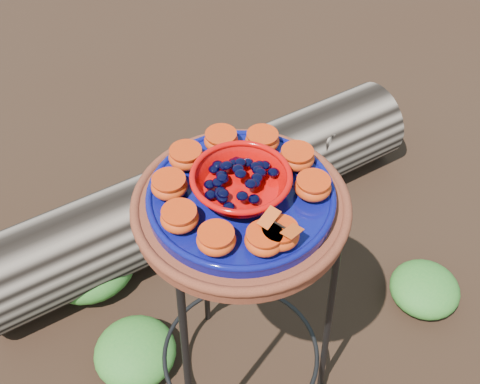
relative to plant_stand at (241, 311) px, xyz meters
name	(u,v)px	position (x,y,z in m)	size (l,w,h in m)	color
ground	(241,379)	(0.00, 0.00, -0.35)	(60.00, 60.00, 0.00)	black
plant_stand	(241,311)	(0.00, 0.00, 0.00)	(0.44, 0.44, 0.70)	black
terracotta_saucer	(241,208)	(0.00, 0.00, 0.37)	(0.41, 0.41, 0.03)	#572214
cobalt_plate	(241,198)	(0.00, 0.00, 0.40)	(0.35, 0.35, 0.02)	#03084E
red_bowl	(241,184)	(0.00, 0.00, 0.43)	(0.18, 0.18, 0.05)	#C60805
glass_gems	(241,170)	(0.00, 0.00, 0.47)	(0.14, 0.14, 0.02)	black
orange_half_0	(280,235)	(0.01, -0.13, 0.43)	(0.07, 0.07, 0.04)	#CF4A0A
orange_half_1	(313,187)	(0.12, -0.06, 0.43)	(0.07, 0.07, 0.04)	#CF4A0A
orange_half_2	(297,158)	(0.13, 0.02, 0.43)	(0.07, 0.07, 0.04)	#CF4A0A
orange_half_3	(262,141)	(0.09, 0.09, 0.43)	(0.07, 0.07, 0.04)	#CF4A0A
orange_half_4	(221,141)	(0.02, 0.13, 0.43)	(0.07, 0.07, 0.04)	#CF4A0A
orange_half_5	(186,157)	(-0.06, 0.12, 0.43)	(0.07, 0.07, 0.04)	#CF4A0A
orange_half_6	(169,186)	(-0.12, 0.06, 0.43)	(0.07, 0.07, 0.04)	#CF4A0A
orange_half_7	(180,218)	(-0.13, -0.02, 0.43)	(0.07, 0.07, 0.04)	#CF4A0A
orange_half_8	(216,240)	(-0.09, -0.09, 0.43)	(0.07, 0.07, 0.04)	#CF4A0A
orange_half_9	(264,240)	(-0.02, -0.13, 0.43)	(0.07, 0.07, 0.04)	#CF4A0A
butterfly	(280,225)	(0.01, -0.13, 0.45)	(0.09, 0.05, 0.02)	#C24010
driftwood_log	(204,194)	(0.15, 0.57, -0.21)	(1.48, 0.39, 0.28)	black
foliage_left	(135,351)	(-0.24, 0.18, -0.29)	(0.23, 0.23, 0.11)	#296C21
foliage_right	(425,288)	(0.62, -0.01, -0.30)	(0.21, 0.21, 0.11)	#296C21
foliage_back	(88,262)	(-0.27, 0.52, -0.28)	(0.29, 0.29, 0.15)	#296C21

